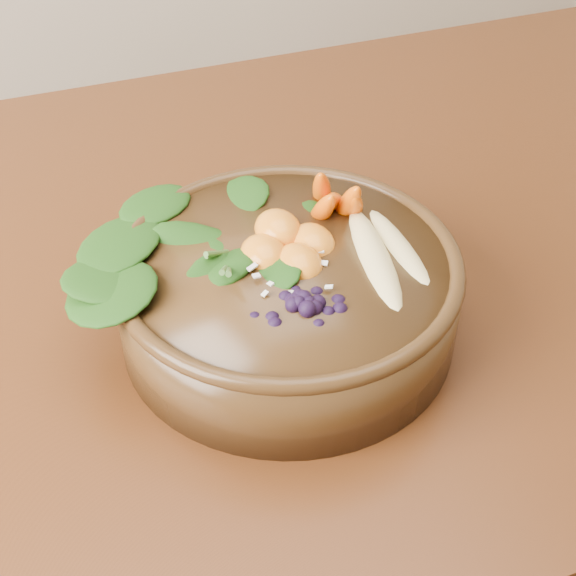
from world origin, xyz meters
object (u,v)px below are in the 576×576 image
(dining_table, at_px, (324,292))
(stoneware_bowl, at_px, (288,296))
(blueberry_pile, at_px, (301,289))
(carrot_cluster, at_px, (337,166))
(mandarin_cluster, at_px, (288,232))
(kale_heap, at_px, (228,201))
(banana_halves, at_px, (388,237))

(dining_table, height_order, stoneware_bowl, stoneware_bowl)
(stoneware_bowl, distance_m, blueberry_pile, 0.09)
(dining_table, relative_size, carrot_cluster, 18.44)
(carrot_cluster, distance_m, mandarin_cluster, 0.09)
(kale_heap, xyz_separation_m, banana_halves, (0.12, -0.09, -0.01))
(mandarin_cluster, bearing_deg, dining_table, 52.42)
(kale_heap, bearing_deg, mandarin_cluster, -56.37)
(dining_table, height_order, mandarin_cluster, mandarin_cluster)
(blueberry_pile, bearing_deg, carrot_cluster, 55.87)
(stoneware_bowl, relative_size, mandarin_cluster, 3.15)
(kale_heap, distance_m, blueberry_pile, 0.14)
(blueberry_pile, bearing_deg, stoneware_bowl, 78.28)
(dining_table, height_order, carrot_cluster, carrot_cluster)
(kale_heap, relative_size, banana_halves, 1.21)
(banana_halves, relative_size, blueberry_pile, 1.18)
(stoneware_bowl, distance_m, kale_heap, 0.10)
(stoneware_bowl, distance_m, carrot_cluster, 0.13)
(blueberry_pile, bearing_deg, kale_heap, 97.22)
(kale_heap, xyz_separation_m, carrot_cluster, (0.11, -0.01, 0.02))
(kale_heap, height_order, blueberry_pile, kale_heap)
(kale_heap, distance_m, carrot_cluster, 0.11)
(stoneware_bowl, height_order, blueberry_pile, blueberry_pile)
(carrot_cluster, xyz_separation_m, banana_halves, (0.01, -0.09, -0.03))
(carrot_cluster, height_order, blueberry_pile, carrot_cluster)
(stoneware_bowl, xyz_separation_m, mandarin_cluster, (0.01, 0.02, 0.06))
(dining_table, bearing_deg, kale_heap, -154.53)
(mandarin_cluster, bearing_deg, blueberry_pile, -103.85)
(dining_table, height_order, kale_heap, kale_heap)
(kale_heap, height_order, banana_halves, kale_heap)
(kale_heap, bearing_deg, stoneware_bowl, -67.72)
(carrot_cluster, bearing_deg, dining_table, 86.75)
(stoneware_bowl, bearing_deg, carrot_cluster, 41.72)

